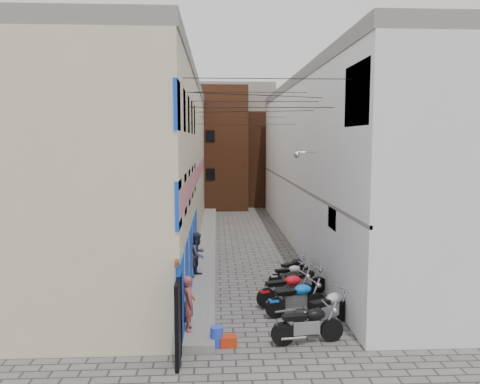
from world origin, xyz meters
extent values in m
plane|color=#5A5755|center=(0.00, 0.00, 0.00)|extent=(90.00, 90.00, 0.00)
cube|color=slate|center=(-2.05, 13.00, 0.12)|extent=(0.90, 26.00, 0.25)
cube|color=beige|center=(-5.00, 13.00, 4.25)|extent=(5.00, 26.00, 8.50)
cube|color=#CA717E|center=(-2.54, 13.00, 4.00)|extent=(0.10, 26.00, 0.80)
cube|color=blue|center=(-2.53, 4.90, 1.30)|extent=(0.12, 10.20, 2.40)
cube|color=blue|center=(-2.55, 4.90, 5.30)|extent=(0.10, 10.20, 4.00)
cube|color=slate|center=(-5.00, 13.00, 8.75)|extent=(5.10, 26.00, 0.50)
cube|color=black|center=(-2.52, -0.40, 1.10)|extent=(0.10, 1.20, 2.20)
cube|color=silver|center=(5.00, 13.00, 4.25)|extent=(5.00, 26.00, 8.50)
cube|color=blue|center=(2.55, 1.50, 7.00)|extent=(0.10, 2.40, 1.80)
cube|color=white|center=(2.56, 4.00, 3.00)|extent=(0.08, 1.00, 0.70)
cylinder|color=#B2B2B7|center=(2.15, 7.00, 5.20)|extent=(0.80, 0.06, 0.06)
sphere|color=#B2B2B7|center=(1.75, 7.00, 5.10)|extent=(0.28, 0.28, 0.28)
cube|color=slate|center=(5.00, 13.00, 8.75)|extent=(5.10, 26.00, 0.50)
cube|color=slate|center=(2.54, 13.00, 3.40)|extent=(0.10, 26.00, 0.12)
cube|color=brown|center=(-2.00, 28.00, 5.00)|extent=(6.00, 6.00, 10.00)
cube|color=brown|center=(3.00, 30.00, 4.00)|extent=(5.00, 6.00, 8.00)
cube|color=slate|center=(0.00, 34.00, 5.50)|extent=(8.00, 5.00, 11.00)
cube|color=black|center=(0.00, 25.20, 1.20)|extent=(2.00, 0.30, 2.40)
cylinder|color=black|center=(0.00, 2.00, 7.50)|extent=(5.20, 0.02, 0.02)
cylinder|color=black|center=(0.00, 4.00, 6.80)|extent=(5.20, 0.02, 0.02)
cylinder|color=black|center=(0.00, 6.50, 7.20)|extent=(5.20, 0.02, 0.02)
cylinder|color=black|center=(0.00, 9.00, 7.80)|extent=(5.20, 0.02, 0.02)
cylinder|color=black|center=(0.00, 12.00, 6.50)|extent=(5.20, 0.02, 0.02)
cylinder|color=black|center=(0.00, 15.00, 7.00)|extent=(5.20, 0.02, 0.02)
cylinder|color=black|center=(0.00, 5.00, 7.30)|extent=(5.65, 2.07, 0.02)
cylinder|color=black|center=(0.00, 8.00, 6.90)|extent=(5.80, 1.58, 0.02)
imported|color=#A0443A|center=(-2.35, 1.06, 1.05)|extent=(0.47, 0.64, 1.60)
imported|color=#303249|center=(-2.30, 6.52, 1.13)|extent=(1.00, 1.08, 1.77)
cylinder|color=blue|center=(-1.55, 0.50, 0.28)|extent=(0.38, 0.38, 0.56)
cylinder|color=#2B84DB|center=(-1.55, 0.50, 0.24)|extent=(0.34, 0.34, 0.47)
cube|color=#B72B0D|center=(-1.23, 0.50, 0.14)|extent=(0.48, 0.38, 0.28)
camera|label=1|loc=(-1.53, -11.95, 5.71)|focal=35.00mm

